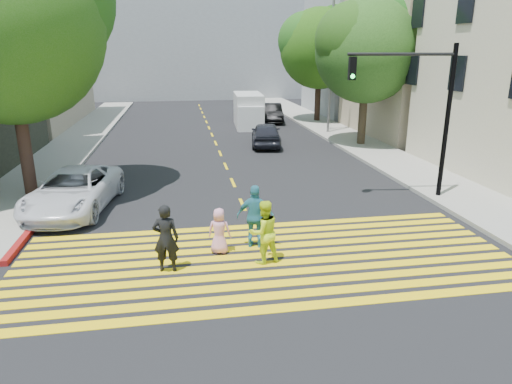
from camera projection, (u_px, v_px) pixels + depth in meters
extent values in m
plane|color=black|center=(276.00, 282.00, 11.19)|extent=(120.00, 120.00, 0.00)
cube|color=gray|center=(84.00, 135.00, 30.55)|extent=(3.00, 40.00, 0.15)
cube|color=gray|center=(365.00, 147.00, 26.65)|extent=(3.00, 60.00, 0.15)
cube|color=maroon|center=(45.00, 213.00, 15.72)|extent=(0.20, 8.00, 0.16)
cube|color=yellow|center=(288.00, 308.00, 10.06)|extent=(13.40, 0.35, 0.01)
cube|color=yellow|center=(282.00, 295.00, 10.58)|extent=(13.40, 0.35, 0.01)
cube|color=yellow|center=(277.00, 284.00, 11.10)|extent=(13.40, 0.35, 0.01)
cube|color=yellow|center=(273.00, 273.00, 11.61)|extent=(13.40, 0.35, 0.01)
cube|color=yellow|center=(268.00, 264.00, 12.13)|extent=(13.40, 0.35, 0.01)
cube|color=yellow|center=(265.00, 255.00, 12.65)|extent=(13.40, 0.35, 0.01)
cube|color=yellow|center=(261.00, 247.00, 13.17)|extent=(13.40, 0.35, 0.01)
cube|color=yellow|center=(258.00, 240.00, 13.69)|extent=(13.40, 0.35, 0.01)
cube|color=yellow|center=(255.00, 233.00, 14.20)|extent=(13.40, 0.35, 0.01)
cube|color=yellow|center=(252.00, 226.00, 14.72)|extent=(13.40, 0.35, 0.01)
cube|color=yellow|center=(243.00, 204.00, 16.84)|extent=(0.12, 1.40, 0.01)
cube|color=yellow|center=(233.00, 182.00, 19.67)|extent=(0.12, 1.40, 0.01)
cube|color=yellow|center=(226.00, 166.00, 22.50)|extent=(0.12, 1.40, 0.01)
cube|color=yellow|center=(220.00, 153.00, 25.32)|extent=(0.12, 1.40, 0.01)
cube|color=yellow|center=(216.00, 143.00, 28.15)|extent=(0.12, 1.40, 0.01)
cube|color=yellow|center=(212.00, 135.00, 30.98)|extent=(0.12, 1.40, 0.01)
cube|color=yellow|center=(209.00, 128.00, 33.80)|extent=(0.12, 1.40, 0.01)
cube|color=yellow|center=(206.00, 122.00, 36.63)|extent=(0.12, 1.40, 0.01)
cube|color=yellow|center=(204.00, 117.00, 39.46)|extent=(0.12, 1.40, 0.01)
cube|color=yellow|center=(202.00, 112.00, 42.28)|extent=(0.12, 1.40, 0.01)
cube|color=yellow|center=(201.00, 109.00, 45.11)|extent=(0.12, 1.40, 0.01)
cube|color=yellow|center=(199.00, 105.00, 47.94)|extent=(0.12, 1.40, 0.01)
cube|color=tan|center=(440.00, 58.00, 30.00)|extent=(10.00, 10.00, 10.00)
cube|color=gray|center=(372.00, 56.00, 40.37)|extent=(10.00, 10.00, 10.00)
cube|color=gray|center=(194.00, 46.00, 54.65)|extent=(30.00, 8.00, 12.00)
cylinder|color=#3F2822|center=(26.00, 152.00, 17.28)|extent=(0.59, 0.59, 3.51)
sphere|color=#1D550A|center=(7.00, 28.00, 15.96)|extent=(8.59, 8.59, 6.76)
cylinder|color=black|center=(362.00, 120.00, 26.88)|extent=(0.47, 0.47, 3.11)
sphere|color=black|center=(367.00, 51.00, 25.73)|extent=(5.93, 5.93, 5.85)
sphere|color=#0E3612|center=(385.00, 35.00, 25.97)|extent=(4.45, 4.45, 4.39)
sphere|color=#17480A|center=(352.00, 40.00, 25.19)|extent=(4.15, 4.15, 4.09)
cylinder|color=black|center=(317.00, 102.00, 36.15)|extent=(0.56, 0.56, 3.19)
sphere|color=#123205|center=(320.00, 49.00, 34.97)|extent=(7.69, 7.69, 6.08)
sphere|color=#0C3C06|center=(336.00, 36.00, 34.81)|extent=(5.77, 5.77, 4.56)
sphere|color=#195F13|center=(306.00, 40.00, 34.75)|extent=(5.38, 5.38, 4.26)
imported|color=black|center=(166.00, 238.00, 11.51)|extent=(0.70, 0.50, 1.80)
imported|color=#D4F21E|center=(264.00, 232.00, 12.00)|extent=(0.99, 0.86, 1.73)
imported|color=pink|center=(219.00, 231.00, 12.64)|extent=(0.73, 0.57, 1.30)
imported|color=teal|center=(256.00, 217.00, 12.96)|extent=(1.16, 0.73, 1.84)
imported|color=silver|center=(74.00, 190.00, 16.08)|extent=(3.12, 5.50, 1.45)
imported|color=black|center=(266.00, 134.00, 27.09)|extent=(2.32, 4.42, 1.43)
imported|color=gray|center=(247.00, 108.00, 39.55)|extent=(2.27, 4.95, 1.40)
imported|color=black|center=(272.00, 113.00, 36.35)|extent=(2.03, 4.55, 1.45)
cube|color=silver|center=(248.00, 110.00, 34.25)|extent=(2.26, 4.97, 2.43)
cube|color=silver|center=(251.00, 118.00, 32.32)|extent=(1.92, 1.29, 1.75)
cylinder|color=black|center=(240.00, 125.00, 32.77)|extent=(0.29, 0.69, 0.68)
cylinder|color=#262626|center=(261.00, 125.00, 32.92)|extent=(0.29, 0.69, 0.68)
cylinder|color=black|center=(237.00, 118.00, 36.09)|extent=(0.29, 0.69, 0.68)
cylinder|color=black|center=(256.00, 118.00, 36.24)|extent=(0.29, 0.69, 0.68)
cylinder|color=black|center=(447.00, 125.00, 16.69)|extent=(0.19, 0.19, 5.71)
cylinder|color=black|center=(402.00, 54.00, 15.89)|extent=(3.79, 0.61, 0.11)
cube|color=black|center=(352.00, 68.00, 15.97)|extent=(0.28, 0.28, 0.80)
sphere|color=#22E345|center=(353.00, 76.00, 15.93)|extent=(0.17, 0.17, 0.15)
cylinder|color=slate|center=(331.00, 65.00, 30.03)|extent=(0.20, 0.20, 9.11)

